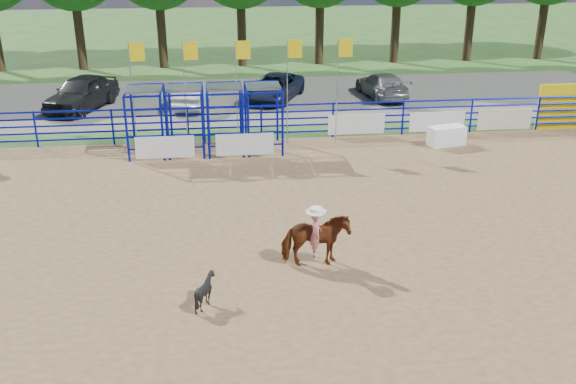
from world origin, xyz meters
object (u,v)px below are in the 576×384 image
object	(u,v)px
car_a	(82,93)
horse_and_rider	(315,237)
announcer_table	(447,136)
car_b	(193,94)
car_d	(382,85)
calf	(205,291)
car_c	(274,87)

from	to	relation	value
car_a	horse_and_rider	bearing A→B (deg)	-42.13
announcer_table	car_b	bearing A→B (deg)	144.66
car_b	car_d	world-z (taller)	car_b
announcer_table	horse_and_rider	size ratio (longest dim) A/B	0.65
calf	car_a	bearing A→B (deg)	-2.01
announcer_table	car_b	world-z (taller)	car_b
announcer_table	car_b	xyz separation A→B (m)	(-10.32, 7.32, 0.25)
announcer_table	car_c	size ratio (longest dim) A/B	0.32
car_d	horse_and_rider	bearing A→B (deg)	64.13
calf	car_c	world-z (taller)	car_c
car_a	car_b	bearing A→B (deg)	17.95
announcer_table	horse_and_rider	bearing A→B (deg)	-126.07
car_a	car_d	distance (m)	15.09
car_b	car_a	bearing A→B (deg)	6.39
car_c	car_d	world-z (taller)	car_c
announcer_table	calf	bearing A→B (deg)	-131.27
car_b	car_d	size ratio (longest dim) A/B	0.91
calf	car_d	size ratio (longest dim) A/B	0.18
announcer_table	car_b	distance (m)	12.65
car_c	car_d	xyz separation A→B (m)	(5.62, -0.06, -0.01)
car_a	car_b	xyz separation A→B (m)	(5.32, -0.22, -0.16)
horse_and_rider	car_d	bearing A→B (deg)	70.46
calf	car_d	distance (m)	21.29
horse_and_rider	car_a	bearing A→B (deg)	117.52
calf	announcer_table	bearing A→B (deg)	-61.22
announcer_table	car_c	xyz separation A→B (m)	(-6.19, 8.33, 0.24)
horse_and_rider	car_b	world-z (taller)	horse_and_rider
car_a	car_c	world-z (taller)	car_a
horse_and_rider	car_a	distance (m)	19.07
announcer_table	car_b	size ratio (longest dim) A/B	0.37
car_b	horse_and_rider	bearing A→B (deg)	110.61
car_c	car_d	distance (m)	5.63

